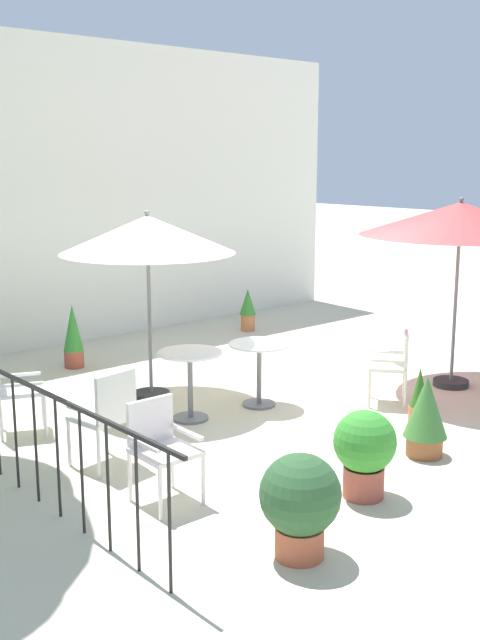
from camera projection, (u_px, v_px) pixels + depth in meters
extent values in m
plane|color=beige|center=(266.00, 400.00, 9.20)|extent=(60.00, 60.00, 0.00)
cube|color=white|center=(77.00, 193.00, 11.85)|extent=(10.44, 0.30, 4.58)
cylinder|color=black|center=(170.00, 523.00, 5.02)|extent=(0.02, 0.02, 1.00)
cylinder|color=black|center=(137.00, 504.00, 5.29)|extent=(0.02, 0.02, 1.00)
cylinder|color=black|center=(108.00, 487.00, 5.57)|extent=(0.02, 0.02, 1.00)
cylinder|color=black|center=(82.00, 472.00, 5.84)|extent=(0.02, 0.02, 1.00)
cylinder|color=black|center=(58.00, 458.00, 6.11)|extent=(0.02, 0.02, 1.00)
cylinder|color=black|center=(36.00, 445.00, 6.39)|extent=(0.02, 0.02, 1.00)
cylinder|color=black|center=(16.00, 433.00, 6.66)|extent=(0.02, 0.02, 1.00)
cylinder|color=#2D2D2D|center=(151.00, 395.00, 9.25)|extent=(0.44, 0.44, 0.08)
cylinder|color=slate|center=(149.00, 309.00, 9.03)|extent=(0.04, 0.04, 2.18)
cone|color=beige|center=(147.00, 234.00, 8.85)|extent=(2.03, 2.03, 0.43)
sphere|color=slate|center=(147.00, 213.00, 8.80)|extent=(0.06, 0.06, 0.06)
cylinder|color=#2D2D2D|center=(451.00, 383.00, 9.75)|extent=(0.44, 0.44, 0.08)
cylinder|color=slate|center=(456.00, 296.00, 9.52)|extent=(0.04, 0.04, 2.30)
cone|color=#D84342|center=(460.00, 219.00, 9.33)|extent=(2.43, 2.43, 0.40)
sphere|color=slate|center=(462.00, 199.00, 9.28)|extent=(0.06, 0.06, 0.06)
cylinder|color=white|center=(190.00, 353.00, 8.36)|extent=(0.71, 0.71, 0.02)
cylinder|color=slate|center=(190.00, 387.00, 8.44)|extent=(0.06, 0.06, 0.74)
cylinder|color=slate|center=(191.00, 418.00, 8.51)|extent=(0.39, 0.39, 0.03)
cylinder|color=white|center=(259.00, 344.00, 8.85)|extent=(0.70, 0.70, 0.02)
cylinder|color=slate|center=(259.00, 375.00, 8.92)|extent=(0.06, 0.06, 0.72)
cylinder|color=slate|center=(259.00, 404.00, 8.99)|extent=(0.38, 0.38, 0.03)
cube|color=silver|center=(102.00, 417.00, 7.16)|extent=(0.54, 0.53, 0.04)
cube|color=silver|center=(116.00, 397.00, 6.98)|extent=(0.46, 0.11, 0.44)
cube|color=silver|center=(119.00, 399.00, 7.30)|extent=(0.10, 0.42, 0.03)
cube|color=silver|center=(82.00, 411.00, 6.98)|extent=(0.10, 0.42, 0.03)
cylinder|color=silver|center=(106.00, 431.00, 7.52)|extent=(0.04, 0.04, 0.45)
cylinder|color=silver|center=(69.00, 443.00, 7.18)|extent=(0.04, 0.04, 0.45)
cylinder|color=silver|center=(136.00, 441.00, 7.25)|extent=(0.04, 0.04, 0.45)
cylinder|color=silver|center=(99.00, 454.00, 6.91)|extent=(0.04, 0.04, 0.45)
cube|color=silver|center=(388.00, 366.00, 8.98)|extent=(0.63, 0.62, 0.04)
cube|color=silver|center=(406.00, 349.00, 8.90)|extent=(0.36, 0.30, 0.38)
cube|color=silver|center=(388.00, 352.00, 9.15)|extent=(0.28, 0.33, 0.03)
cube|color=silver|center=(388.00, 361.00, 8.75)|extent=(0.28, 0.33, 0.03)
cylinder|color=silver|center=(370.00, 380.00, 9.26)|extent=(0.04, 0.04, 0.43)
cylinder|color=silver|center=(369.00, 390.00, 8.86)|extent=(0.04, 0.04, 0.43)
cylinder|color=silver|center=(404.00, 382.00, 9.19)|extent=(0.04, 0.04, 0.43)
cylinder|color=silver|center=(405.00, 392.00, 8.79)|extent=(0.04, 0.04, 0.43)
cube|color=white|center=(166.00, 452.00, 6.36)|extent=(0.48, 0.50, 0.04)
cube|color=white|center=(150.00, 420.00, 6.48)|extent=(0.44, 0.05, 0.38)
cube|color=white|center=(144.00, 444.00, 6.20)|extent=(0.05, 0.44, 0.03)
cube|color=white|center=(186.00, 432.00, 6.47)|extent=(0.05, 0.44, 0.03)
cylinder|color=white|center=(160.00, 495.00, 6.10)|extent=(0.04, 0.04, 0.43)
cylinder|color=white|center=(203.00, 480.00, 6.37)|extent=(0.04, 0.04, 0.43)
cylinder|color=white|center=(130.00, 477.00, 6.44)|extent=(0.04, 0.04, 0.43)
cylinder|color=white|center=(172.00, 464.00, 6.71)|extent=(0.04, 0.04, 0.43)
cube|color=white|center=(21.00, 391.00, 8.01)|extent=(0.60, 0.58, 0.04)
cube|color=white|center=(21.00, 385.00, 7.80)|extent=(0.41, 0.21, 0.03)
cube|color=white|center=(20.00, 375.00, 8.16)|extent=(0.41, 0.21, 0.03)
cylinder|color=white|center=(45.00, 416.00, 7.94)|extent=(0.04, 0.04, 0.44)
cylinder|color=white|center=(43.00, 405.00, 8.30)|extent=(0.04, 0.04, 0.44)
cylinder|color=white|center=(1.00, 421.00, 7.81)|extent=(0.04, 0.04, 0.44)
cylinder|color=white|center=(0.00, 409.00, 8.17)|extent=(0.04, 0.04, 0.44)
cylinder|color=#C16241|center=(418.00, 415.00, 8.34)|extent=(0.22, 0.22, 0.20)
cylinder|color=#382819|center=(419.00, 407.00, 8.32)|extent=(0.19, 0.19, 0.02)
cone|color=#2A5C1C|center=(420.00, 387.00, 8.27)|extent=(0.20, 0.20, 0.43)
cylinder|color=#C17042|center=(248.00, 322.00, 12.85)|extent=(0.23, 0.23, 0.27)
cylinder|color=#382819|center=(248.00, 315.00, 12.82)|extent=(0.21, 0.21, 0.02)
cone|color=#347E2C|center=(248.00, 302.00, 12.78)|extent=(0.27, 0.27, 0.43)
cylinder|color=#A24736|center=(74.00, 359.00, 10.60)|extent=(0.27, 0.27, 0.23)
cylinder|color=#382819|center=(74.00, 351.00, 10.58)|extent=(0.24, 0.24, 0.02)
cone|color=#31852F|center=(73.00, 328.00, 10.51)|extent=(0.27, 0.27, 0.65)
cylinder|color=brown|center=(424.00, 446.00, 7.46)|extent=(0.35, 0.35, 0.20)
cylinder|color=#382819|center=(425.00, 437.00, 7.45)|extent=(0.31, 0.31, 0.02)
cone|color=#3C7633|center=(426.00, 406.00, 7.38)|extent=(0.42, 0.42, 0.60)
cylinder|color=#AA5337|center=(299.00, 542.00, 5.57)|extent=(0.36, 0.36, 0.23)
cylinder|color=#382819|center=(300.00, 528.00, 5.54)|extent=(0.31, 0.31, 0.02)
sphere|color=#2C532C|center=(300.00, 494.00, 5.49)|extent=(0.59, 0.59, 0.59)
cylinder|color=#A34C3D|center=(363.00, 482.00, 6.55)|extent=(0.35, 0.35, 0.27)
cylinder|color=#382819|center=(364.00, 468.00, 6.52)|extent=(0.31, 0.31, 0.02)
sphere|color=#358C2D|center=(365.00, 441.00, 6.48)|extent=(0.53, 0.53, 0.53)
sphere|color=gold|center=(345.00, 435.00, 6.57)|extent=(0.11, 0.11, 0.11)
sphere|color=gold|center=(344.00, 438.00, 6.62)|extent=(0.10, 0.10, 0.10)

